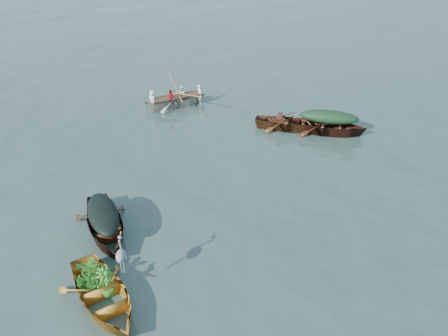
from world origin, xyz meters
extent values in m
plane|color=#394F49|center=(0.00, 0.00, 0.00)|extent=(140.00, 140.00, 0.00)
imported|color=orange|center=(-3.70, -2.54, 0.00)|extent=(3.03, 3.73, 0.95)
imported|color=#4B2111|center=(-4.08, 0.04, 0.00)|extent=(2.57, 4.04, 0.95)
imported|color=#41160F|center=(3.74, 5.98, 0.00)|extent=(4.42, 2.57, 0.98)
imported|color=brown|center=(2.36, 6.44, 0.00)|extent=(4.31, 2.45, 0.94)
imported|color=beige|center=(-2.37, 9.35, 0.00)|extent=(4.23, 2.80, 0.96)
ellipsoid|color=black|center=(-4.08, 0.04, 0.68)|extent=(1.41, 2.22, 0.40)
ellipsoid|color=black|center=(3.74, 5.98, 0.75)|extent=(2.43, 1.41, 0.52)
imported|color=#34741E|center=(-3.95, -2.06, 0.77)|extent=(1.06, 1.13, 0.60)
imported|color=white|center=(-2.37, 9.35, 0.86)|extent=(3.06, 2.18, 0.76)
camera|label=1|loc=(-1.49, -9.70, 7.46)|focal=35.00mm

